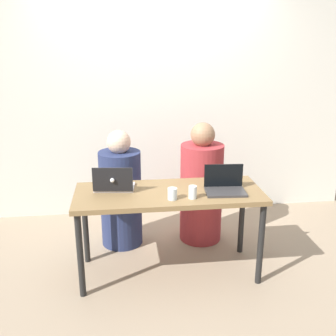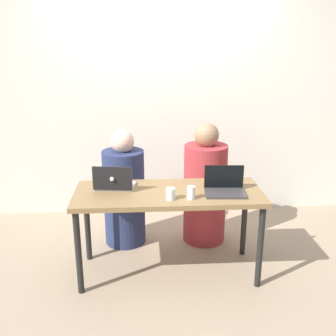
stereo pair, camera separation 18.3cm
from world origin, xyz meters
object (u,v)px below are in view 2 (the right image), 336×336
Objects in this scene: laptop_back_left at (114,183)px; water_glass_center at (171,195)px; laptop_front_right at (225,187)px; person_on_right at (205,190)px; person_on_left at (124,194)px; water_glass_right at (191,194)px.

laptop_back_left is 0.51m from water_glass_center.
person_on_right is at bearing 98.95° from laptop_front_right.
laptop_back_left is at bearing 92.64° from person_on_left.
laptop_back_left is (-0.89, 0.14, 0.00)m from laptop_front_right.
water_glass_right is at bearing 83.25° from person_on_right.
person_on_left reaches higher than laptop_back_left.
laptop_back_left is 3.42× the size of water_glass_right.
water_glass_center is at bearing -179.40° from water_glass_right.
laptop_front_right is 0.90m from laptop_back_left.
person_on_left is 3.29× the size of laptop_back_left.
person_on_left is 0.78m from person_on_right.
water_glass_right is at bearing 135.19° from person_on_left.
water_glass_right is at bearing 164.29° from laptop_back_left.
water_glass_center is at bearing 157.30° from laptop_back_left.
person_on_left is 0.97m from water_glass_right.
water_glass_center is (-0.38, -0.74, 0.25)m from person_on_right.
person_on_right is 0.68m from laptop_front_right.
person_on_left is 0.96× the size of person_on_right.
person_on_right reaches higher than water_glass_center.
laptop_back_left is at bearing 157.30° from water_glass_right.
person_on_right reaches higher than laptop_back_left.
person_on_left is at bearing 10.33° from person_on_right.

